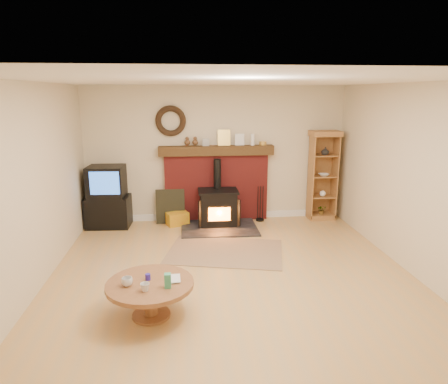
{
  "coord_description": "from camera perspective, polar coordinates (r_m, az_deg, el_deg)",
  "views": [
    {
      "loc": [
        -0.62,
        -4.92,
        2.45
      ],
      "look_at": [
        -0.02,
        1.0,
        0.98
      ],
      "focal_mm": 32.0,
      "sensor_mm": 36.0,
      "label": 1
    }
  ],
  "objects": [
    {
      "name": "room_shell",
      "position": [
        5.1,
        1.04,
        5.62
      ],
      "size": [
        5.02,
        5.52,
        2.61
      ],
      "color": "beige",
      "rests_on": "ground"
    },
    {
      "name": "area_rug",
      "position": [
        6.41,
        0.16,
        -8.5
      ],
      "size": [
        2.01,
        1.59,
        0.01
      ],
      "primitive_type": "cube",
      "rotation": [
        0.0,
        0.0,
        -0.23
      ],
      "color": "brown",
      "rests_on": "ground"
    },
    {
      "name": "coffee_table",
      "position": [
        4.64,
        -10.53,
        -13.45
      ],
      "size": [
        0.98,
        0.98,
        0.58
      ],
      "color": "brown",
      "rests_on": "ground"
    },
    {
      "name": "chimney_breast",
      "position": [
        7.79,
        -1.09,
        1.69
      ],
      "size": [
        2.2,
        0.22,
        1.78
      ],
      "color": "maroon",
      "rests_on": "ground"
    },
    {
      "name": "leaning_painting",
      "position": [
        7.77,
        -7.68,
        -2.05
      ],
      "size": [
        0.55,
        0.15,
        0.66
      ],
      "primitive_type": "cube",
      "rotation": [
        -0.17,
        0.0,
        0.0
      ],
      "color": "black",
      "rests_on": "ground"
    },
    {
      "name": "wood_stove",
      "position": [
        7.52,
        -0.82,
        -2.43
      ],
      "size": [
        1.4,
        1.0,
        1.25
      ],
      "color": "black",
      "rests_on": "ground"
    },
    {
      "name": "curio_cabinet",
      "position": [
        8.1,
        13.88,
        2.33
      ],
      "size": [
        0.56,
        0.41,
        1.75
      ],
      "color": "brown",
      "rests_on": "ground"
    },
    {
      "name": "fire_tools",
      "position": [
        7.91,
        5.18,
        -3.18
      ],
      "size": [
        0.16,
        0.16,
        0.7
      ],
      "color": "black",
      "rests_on": "ground"
    },
    {
      "name": "tv_unit",
      "position": [
        7.76,
        -16.28,
        -0.81
      ],
      "size": [
        0.82,
        0.6,
        1.16
      ],
      "color": "black",
      "rests_on": "ground"
    },
    {
      "name": "ground",
      "position": [
        5.53,
        1.27,
        -12.41
      ],
      "size": [
        5.5,
        5.5,
        0.0
      ],
      "primitive_type": "plane",
      "color": "tan",
      "rests_on": "ground"
    },
    {
      "name": "firelog_box",
      "position": [
        7.68,
        -6.65,
        -3.82
      ],
      "size": [
        0.46,
        0.38,
        0.25
      ],
      "primitive_type": "cube",
      "rotation": [
        0.0,
        0.0,
        0.38
      ],
      "color": "#C7CF19",
      "rests_on": "ground"
    }
  ]
}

